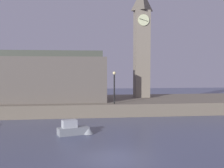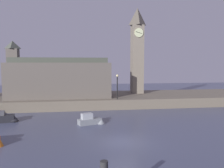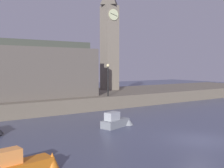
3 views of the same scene
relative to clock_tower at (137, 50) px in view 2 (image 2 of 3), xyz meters
The scene contains 7 objects.
ground_plane 24.91m from the clock_tower, 107.68° to the right, with size 120.00×120.00×0.00m, color #474C66.
far_embankment 11.33m from the clock_tower, 164.31° to the right, with size 70.00×12.00×1.50m, color #6B6051.
clock_tower is the anchor object (origin of this frame).
parliament_hall 15.02m from the clock_tower, 167.31° to the right, with size 15.95×6.45×8.90m.
streetlamp 10.34m from the clock_tower, 124.21° to the right, with size 0.36×0.36×3.75m.
boat_cruiser_grey 20.13m from the clock_tower, 120.97° to the right, with size 3.29×1.81×1.25m.
boat_barge_dark 24.92m from the clock_tower, 145.95° to the right, with size 3.19×1.58×1.31m.
Camera 2 is at (-3.75, -19.31, 6.75)m, focal length 37.19 mm.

